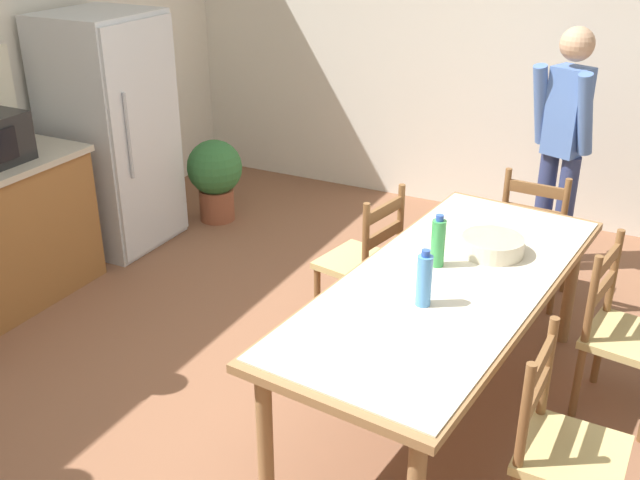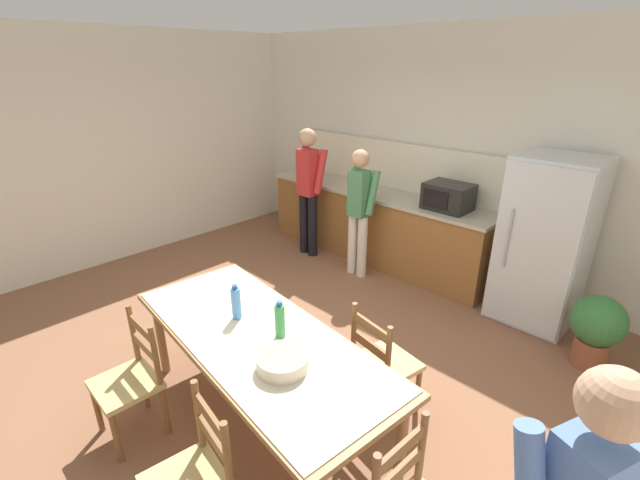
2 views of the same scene
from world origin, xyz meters
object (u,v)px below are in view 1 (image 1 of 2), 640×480
object	(u,v)px
person_by_table	(563,138)
refrigerator	(111,133)
chair_side_near_right	(622,334)
bottle_near_centre	(424,280)
chair_head_end	(535,237)
chair_side_near_left	(563,449)
dining_table	(447,293)
bottle_off_centre	(438,242)
potted_plant	(215,175)
serving_bowl	(492,244)
chair_side_far_right	(363,262)

from	to	relation	value
person_by_table	refrigerator	bearing A→B (deg)	-49.07
refrigerator	chair_side_near_right	world-z (taller)	refrigerator
bottle_near_centre	chair_head_end	distance (m)	1.74
chair_side_near_left	chair_head_end	bearing A→B (deg)	16.86
dining_table	chair_side_near_left	bearing A→B (deg)	-130.04
bottle_off_centre	potted_plant	size ratio (longest dim) A/B	0.40
potted_plant	chair_side_near_right	bearing A→B (deg)	-109.47
bottle_near_centre	person_by_table	distance (m)	2.24
chair_head_end	chair_side_near_left	distance (m)	2.04
chair_head_end	potted_plant	distance (m)	2.57
chair_side_near_right	person_by_table	size ratio (longest dim) A/B	0.54
chair_side_near_right	bottle_off_centre	bearing A→B (deg)	117.31
serving_bowl	chair_side_near_left	distance (m)	1.18
bottle_off_centre	serving_bowl	bearing A→B (deg)	-38.57
dining_table	chair_side_far_right	xyz separation A→B (m)	(0.57, 0.69, -0.24)
refrigerator	bottle_near_centre	world-z (taller)	refrigerator
serving_bowl	person_by_table	bearing A→B (deg)	-1.48
dining_table	chair_head_end	size ratio (longest dim) A/B	2.53
bottle_near_centre	chair_side_far_right	distance (m)	1.16
dining_table	potted_plant	xyz separation A→B (m)	(1.56, 2.42, -0.30)
bottle_near_centre	potted_plant	xyz separation A→B (m)	(1.84, 2.39, -0.50)
refrigerator	person_by_table	distance (m)	3.18
dining_table	chair_side_far_right	world-z (taller)	chair_side_far_right
person_by_table	potted_plant	bearing A→B (deg)	-59.65
chair_side_near_left	potted_plant	xyz separation A→B (m)	(2.13, 3.11, -0.06)
chair_side_far_right	potted_plant	distance (m)	2.00
bottle_near_centre	chair_side_near_right	xyz separation A→B (m)	(0.70, -0.81, -0.44)
person_by_table	dining_table	bearing A→B (deg)	17.33
bottle_off_centre	chair_side_near_left	bearing A→B (deg)	-131.62
chair_side_near_left	chair_side_far_right	bearing A→B (deg)	51.64
chair_head_end	chair_side_far_right	bearing A→B (deg)	48.14
chair_side_near_left	person_by_table	world-z (taller)	person_by_table
bottle_off_centre	chair_head_end	distance (m)	1.37
chair_side_near_right	potted_plant	bearing A→B (deg)	78.98
chair_side_far_right	potted_plant	world-z (taller)	chair_side_far_right
bottle_off_centre	person_by_table	world-z (taller)	person_by_table
serving_bowl	person_by_table	distance (m)	1.58
bottle_near_centre	refrigerator	bearing A→B (deg)	67.32
dining_table	bottle_near_centre	world-z (taller)	bottle_near_centre
dining_table	bottle_off_centre	world-z (taller)	bottle_off_centre
chair_side_near_right	potted_plant	size ratio (longest dim) A/B	1.36
chair_side_far_right	serving_bowl	bearing A→B (deg)	87.15
serving_bowl	chair_head_end	bearing A→B (deg)	-2.12
serving_bowl	potted_plant	distance (m)	2.82
chair_head_end	potted_plant	bearing A→B (deg)	-0.42
bottle_near_centre	bottle_off_centre	world-z (taller)	same
bottle_off_centre	serving_bowl	xyz separation A→B (m)	(0.26, -0.21, -0.07)
bottle_near_centre	person_by_table	world-z (taller)	person_by_table
chair_side_near_left	bottle_near_centre	bearing A→B (deg)	68.78
dining_table	person_by_table	bearing A→B (deg)	-4.29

